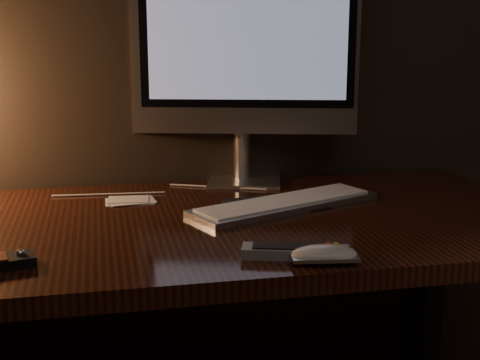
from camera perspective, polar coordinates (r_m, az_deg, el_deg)
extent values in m
cube|color=#33140B|center=(1.48, -3.54, -4.12)|extent=(1.60, 0.75, 0.04)
cube|color=black|center=(2.13, 15.85, -9.88)|extent=(0.06, 0.06, 0.71)
cube|color=black|center=(1.90, -5.00, -9.07)|extent=(1.48, 0.02, 0.51)
cube|color=silver|center=(1.83, 0.39, -0.05)|extent=(0.23, 0.22, 0.01)
cylinder|color=silver|center=(1.84, 0.18, 2.26)|extent=(0.06, 0.06, 0.13)
cube|color=silver|center=(1.78, 0.45, 11.80)|extent=(0.58, 0.19, 0.48)
cube|color=black|center=(1.76, 0.60, 12.83)|extent=(0.54, 0.15, 0.41)
cube|color=#8B97BE|center=(1.75, 0.62, 12.83)|extent=(0.50, 0.13, 0.37)
cube|color=silver|center=(1.58, 3.86, -1.98)|extent=(0.49, 0.31, 0.02)
cube|color=black|center=(1.60, 3.01, -2.07)|extent=(0.25, 0.21, 0.00)
ellipsoid|color=white|center=(1.22, 7.19, -6.51)|extent=(0.13, 0.08, 0.02)
cube|color=gray|center=(1.24, 4.76, -6.16)|extent=(0.20, 0.10, 0.02)
cube|color=black|center=(1.24, 4.77, -5.69)|extent=(0.16, 0.08, 0.00)
cylinder|color=red|center=(1.23, 4.77, -5.56)|extent=(0.01, 0.01, 0.00)
cylinder|color=#0C8C19|center=(1.23, 4.77, -5.56)|extent=(0.01, 0.01, 0.00)
cylinder|color=gold|center=(1.23, 4.77, -5.56)|extent=(0.01, 0.01, 0.00)
cylinder|color=#1433BF|center=(1.23, 4.77, -5.56)|extent=(0.01, 0.01, 0.00)
cube|color=white|center=(1.64, -9.38, -1.75)|extent=(0.12, 0.08, 0.01)
cylinder|color=white|center=(1.72, -6.45, -0.99)|extent=(0.52, 0.16, 0.00)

